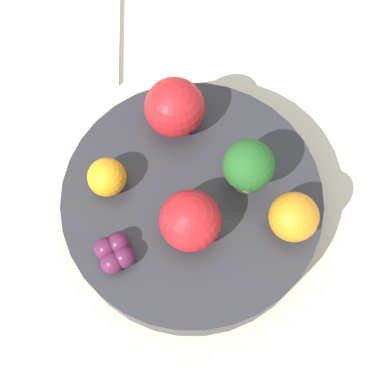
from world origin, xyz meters
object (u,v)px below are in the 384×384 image
Objects in this scene: grape_cluster at (115,253)px; orange_front at (107,177)px; orange_back at (292,222)px; broccoli at (248,167)px; bowl at (192,204)px; apple_red at (175,108)px; apple_green at (190,221)px; napkin at (57,27)px.

orange_front is at bearing 25.34° from grape_cluster.
grape_cluster is (-0.07, 0.14, -0.01)m from orange_back.
broccoli is at bearing -41.83° from grape_cluster.
grape_cluster is at bearing 147.49° from bowl.
apple_red is 1.27× the size of orange_back.
bowl is at bearing 14.74° from apple_green.
orange_back is (-0.03, -0.05, -0.02)m from broccoli.
broccoli is 1.21× the size of apple_green.
orange_back is at bearing -72.58° from apple_green.
napkin is at bearing 48.46° from apple_green.
bowl is 1.24× the size of napkin.
grape_cluster is 0.29m from napkin.
bowl is 0.27m from napkin.
grape_cluster is at bearing 127.48° from apple_green.
grape_cluster is at bearing 138.17° from broccoli.
apple_red is at bearing -3.55° from grape_cluster.
apple_red reaches higher than napkin.
apple_green is (-0.03, -0.01, 0.05)m from bowl.
apple_green is at bearing -131.54° from napkin.
napkin is at bearing 52.28° from bowl.
orange_back reaches higher than napkin.
broccoli is 0.33× the size of napkin.
apple_green is (-0.10, -0.05, -0.00)m from apple_red.
broccoli is 0.06m from orange_back.
bowl is 0.09m from grape_cluster.
orange_back is at bearing -119.39° from apple_red.
napkin is at bearing 37.80° from orange_front.
apple_red is 0.15m from orange_back.
apple_green is 0.07m from grape_cluster.
orange_front is 0.18× the size of napkin.
bowl reaches higher than napkin.
broccoli is 0.30m from napkin.
orange_front is (-0.01, 0.07, 0.04)m from bowl.
napkin is at bearing 60.88° from orange_back.
orange_front is 0.94× the size of grape_cluster.
orange_front is at bearing 107.82° from broccoli.
grape_cluster is 0.19× the size of napkin.
apple_green reaches higher than orange_front.
orange_front is at bearing 154.60° from apple_red.
bowl is 6.85× the size of orange_front.
apple_red is at bearing -118.92° from napkin.
apple_red reaches higher than orange_front.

